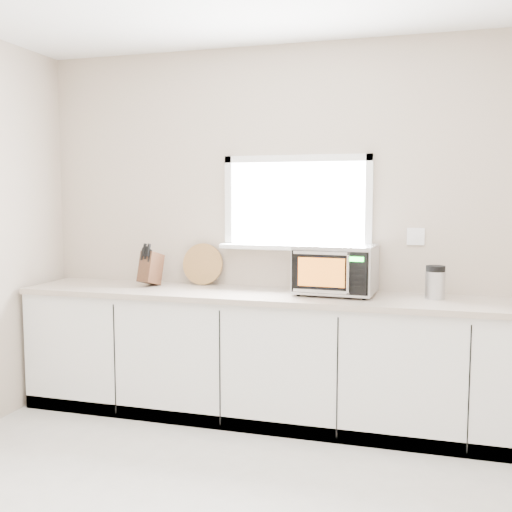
% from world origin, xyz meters
% --- Properties ---
extents(back_wall, '(4.00, 0.17, 2.70)m').
position_xyz_m(back_wall, '(0.00, 2.00, 1.36)').
color(back_wall, '#B9A793').
rests_on(back_wall, ground).
extents(cabinets, '(3.92, 0.60, 0.88)m').
position_xyz_m(cabinets, '(0.00, 1.70, 0.44)').
color(cabinets, white).
rests_on(cabinets, ground).
extents(countertop, '(3.92, 0.64, 0.04)m').
position_xyz_m(countertop, '(0.00, 1.69, 0.90)').
color(countertop, '#B6A596').
rests_on(countertop, cabinets).
extents(microwave, '(0.56, 0.47, 0.35)m').
position_xyz_m(microwave, '(0.32, 1.78, 1.10)').
color(microwave, black).
rests_on(microwave, countertop).
extents(knife_block, '(0.14, 0.24, 0.33)m').
position_xyz_m(knife_block, '(-1.09, 1.78, 1.06)').
color(knife_block, '#4B2B1A').
rests_on(knife_block, countertop).
extents(cutting_board, '(0.32, 0.08, 0.32)m').
position_xyz_m(cutting_board, '(-0.73, 1.94, 1.08)').
color(cutting_board, '#A77141').
rests_on(cutting_board, countertop).
extents(coffee_grinder, '(0.14, 0.14, 0.23)m').
position_xyz_m(coffee_grinder, '(0.99, 1.78, 1.03)').
color(coffee_grinder, '#B4B6BB').
rests_on(coffee_grinder, countertop).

